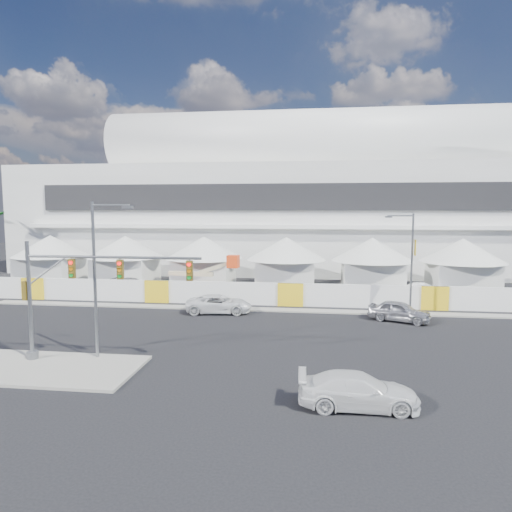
# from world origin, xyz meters

# --- Properties ---
(ground) EXTENTS (160.00, 160.00, 0.00)m
(ground) POSITION_xyz_m (0.00, 0.00, 0.00)
(ground) COLOR black
(ground) RESTS_ON ground
(median_island) EXTENTS (10.00, 5.00, 0.15)m
(median_island) POSITION_xyz_m (-6.00, -3.00, 0.07)
(median_island) COLOR gray
(median_island) RESTS_ON ground
(far_curb) EXTENTS (80.00, 1.20, 0.12)m
(far_curb) POSITION_xyz_m (20.00, 12.50, 0.06)
(far_curb) COLOR gray
(far_curb) RESTS_ON ground
(stadium) EXTENTS (80.00, 24.80, 21.98)m
(stadium) POSITION_xyz_m (8.71, 41.50, 9.45)
(stadium) COLOR silver
(stadium) RESTS_ON ground
(tent_row) EXTENTS (53.40, 8.40, 5.40)m
(tent_row) POSITION_xyz_m (0.50, 24.00, 3.15)
(tent_row) COLOR silver
(tent_row) RESTS_ON ground
(hoarding_fence) EXTENTS (70.00, 0.25, 2.00)m
(hoarding_fence) POSITION_xyz_m (6.00, 14.50, 1.00)
(hoarding_fence) COLOR white
(hoarding_fence) RESTS_ON ground
(sedan_silver) EXTENTS (3.41, 4.88, 1.54)m
(sedan_silver) POSITION_xyz_m (14.39, 10.10, 0.77)
(sedan_silver) COLOR #ADAEB2
(sedan_silver) RESTS_ON ground
(pickup_curb) EXTENTS (2.99, 5.51, 1.47)m
(pickup_curb) POSITION_xyz_m (0.40, 11.08, 0.73)
(pickup_curb) COLOR silver
(pickup_curb) RESTS_ON ground
(pickup_near) EXTENTS (2.22, 5.14, 1.47)m
(pickup_near) POSITION_xyz_m (9.96, -5.52, 0.74)
(pickup_near) COLOR silver
(pickup_near) RESTS_ON ground
(lot_car_a) EXTENTS (1.97, 4.14, 1.31)m
(lot_car_a) POSITION_xyz_m (18.49, 20.24, 0.66)
(lot_car_a) COLOR white
(lot_car_a) RESTS_ON ground
(lot_car_b) EXTENTS (2.63, 4.23, 1.34)m
(lot_car_b) POSITION_xyz_m (23.27, 16.56, 0.67)
(lot_car_b) COLOR black
(lot_car_b) RESTS_ON ground
(lot_car_c) EXTENTS (2.09, 4.48, 1.27)m
(lot_car_c) POSITION_xyz_m (-10.64, 20.06, 0.63)
(lot_car_c) COLOR #98989C
(lot_car_c) RESTS_ON ground
(traffic_mast) EXTENTS (9.99, 0.63, 6.53)m
(traffic_mast) POSITION_xyz_m (-5.11, -1.80, 3.87)
(traffic_mast) COLOR gray
(traffic_mast) RESTS_ON median_island
(streetlight_median) EXTENTS (2.39, 0.24, 8.64)m
(streetlight_median) POSITION_xyz_m (-3.73, -1.07, 5.11)
(streetlight_median) COLOR gray
(streetlight_median) RESTS_ON median_island
(streetlight_curb) EXTENTS (2.38, 0.54, 8.05)m
(streetlight_curb) POSITION_xyz_m (15.48, 12.50, 4.68)
(streetlight_curb) COLOR gray
(streetlight_curb) RESTS_ON ground
(boom_lift) EXTENTS (8.16, 2.09, 4.12)m
(boom_lift) POSITION_xyz_m (-4.16, 17.11, 1.11)
(boom_lift) COLOR #F14316
(boom_lift) RESTS_ON ground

